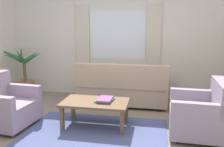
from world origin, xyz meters
TOP-DOWN VIEW (x-y plane):
  - ground_plane at (0.00, 0.00)m, footprint 6.24×6.24m
  - wall_back at (0.00, 2.26)m, footprint 5.32×0.12m
  - window_with_curtains at (0.00, 2.18)m, footprint 1.98×0.07m
  - area_rug at (0.00, 0.00)m, footprint 2.24×1.67m
  - couch at (0.21, 1.55)m, footprint 1.90×0.82m
  - armchair_left at (-1.57, 0.10)m, footprint 0.89×0.90m
  - armchair_right at (1.62, 0.31)m, footprint 0.85×0.87m
  - coffee_table at (-0.06, 0.36)m, footprint 1.10×0.64m
  - book_stack_on_table at (0.09, 0.40)m, footprint 0.30×0.34m
  - potted_plant at (-2.19, 1.76)m, footprint 1.13×1.02m

SIDE VIEW (x-z plane):
  - ground_plane at x=0.00m, z-range 0.00..0.00m
  - area_rug at x=0.00m, z-range 0.00..0.01m
  - armchair_left at x=-1.57m, z-range -0.09..0.79m
  - armchair_right at x=1.62m, z-range -0.09..0.79m
  - couch at x=0.21m, z-range -0.09..0.83m
  - coffee_table at x=-0.06m, z-range 0.16..0.60m
  - potted_plant at x=-2.19m, z-range -0.16..1.07m
  - book_stack_on_table at x=0.09m, z-range 0.44..0.49m
  - wall_back at x=0.00m, z-range 0.00..2.60m
  - window_with_curtains at x=0.00m, z-range 0.75..2.15m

